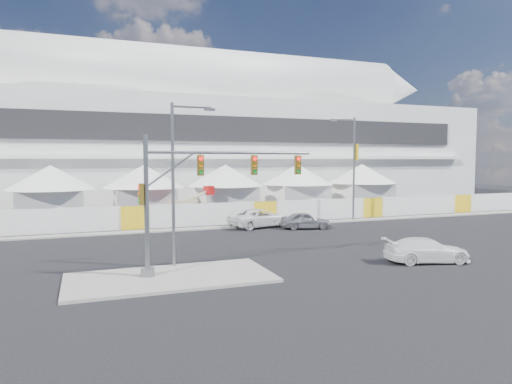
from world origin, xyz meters
name	(u,v)px	position (x,y,z in m)	size (l,w,h in m)	color
ground	(261,258)	(0.00, 0.00, 0.00)	(160.00, 160.00, 0.00)	black
median_island	(171,278)	(-6.00, -3.00, 0.07)	(10.00, 5.00, 0.15)	gray
far_curb	(400,218)	(20.00, 12.50, 0.06)	(80.00, 1.20, 0.12)	gray
stadium	(215,136)	(8.71, 41.50, 9.45)	(80.00, 24.80, 21.98)	silver
tent_row	(186,185)	(0.50, 24.00, 3.15)	(53.40, 8.40, 5.40)	white
hoarding_fence	(265,212)	(6.00, 14.50, 1.00)	(70.00, 0.25, 2.00)	white
scaffold_tower	(438,160)	(46.00, 36.00, 6.00)	(4.40, 4.40, 12.00)	#595B60
sedan_silver	(306,220)	(7.79, 9.55, 0.72)	(4.22, 1.70, 1.44)	#9F9EA3
pickup_curb	(260,218)	(4.54, 11.92, 0.81)	(5.81, 2.68, 1.61)	white
pickup_near	(427,250)	(8.51, -4.45, 0.70)	(4.85, 1.97, 1.41)	white
lot_car_a	(323,206)	(14.70, 18.93, 0.82)	(5.00, 1.74, 1.65)	white
traffic_mast	(187,197)	(-5.06, -2.59, 4.05)	(9.23, 0.68, 6.99)	slate
streetlight_median	(177,173)	(-5.19, -0.80, 5.20)	(2.43, 0.24, 8.80)	slate
streetlight_curb	(352,161)	(14.21, 12.50, 5.78)	(2.95, 0.66, 9.97)	gray
boom_lift	(180,212)	(-1.24, 18.60, 0.87)	(6.61, 2.60, 3.23)	#B81211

